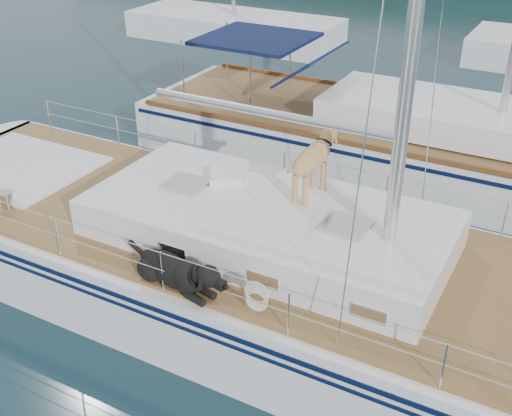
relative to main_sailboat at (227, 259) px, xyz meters
The scene contains 4 objects.
ground 0.68m from the main_sailboat, behind, with size 120.00×120.00×0.00m, color black.
main_sailboat is the anchor object (origin of this frame).
neighbor_sailboat 5.90m from the main_sailboat, 83.98° to the left, with size 11.00×3.50×13.30m.
bg_boat_west 16.18m from the main_sailboat, 120.04° to the left, with size 8.00×3.00×11.65m.
Camera 1 is at (4.51, -7.12, 6.20)m, focal length 45.00 mm.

